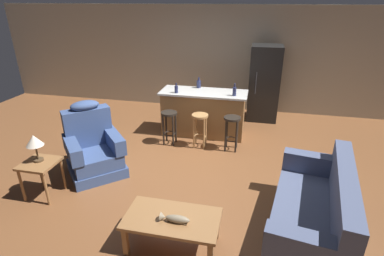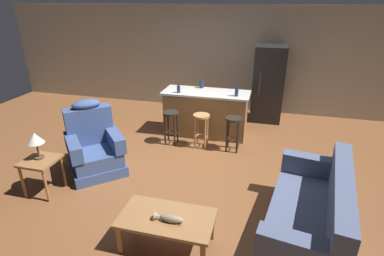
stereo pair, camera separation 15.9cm
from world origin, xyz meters
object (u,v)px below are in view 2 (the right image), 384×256
coffee_table (167,221)px  table_lamp (35,139)px  kitchen_island (206,113)px  bottle_wine_dark (201,84)px  end_table (41,165)px  bar_stool_left (171,122)px  bottle_short_amber (237,92)px  couch (311,216)px  bottle_tall_green (179,89)px  fish_figurine (169,218)px  recliner_near_lamp (94,147)px  bar_stool_right (233,128)px  refrigerator (268,84)px  bar_stool_middle (201,125)px

coffee_table → table_lamp: bearing=164.7°
kitchen_island → bottle_wine_dark: bearing=121.3°
end_table → kitchen_island: 3.32m
bar_stool_left → bottle_short_amber: (1.21, 0.49, 0.57)m
couch → bottle_wine_dark: 3.70m
couch → bottle_tall_green: (-2.41, 2.53, 0.69)m
fish_figurine → bar_stool_left: bearing=107.7°
kitchen_island → bottle_short_amber: (0.64, -0.14, 0.57)m
recliner_near_lamp → kitchen_island: size_ratio=0.67×
couch → bar_stool_right: bearing=-50.6°
coffee_table → table_lamp: size_ratio=2.68×
couch → refrigerator: bearing=-71.1°
coffee_table → refrigerator: 4.61m
recliner_near_lamp → bar_stool_right: bearing=78.1°
couch → bar_stool_middle: 2.80m
bottle_wine_dark → coffee_table: bearing=-83.5°
couch → bar_stool_right: size_ratio=2.96×
bar_stool_middle → bottle_wine_dark: bottle_wine_dark is taller
bar_stool_middle → bar_stool_right: size_ratio=1.00×
bar_stool_right → bottle_wine_dark: (-0.83, 0.89, 0.57)m
end_table → refrigerator: 5.03m
couch → refrigerator: size_ratio=1.14×
bar_stool_left → bottle_tall_green: (0.04, 0.42, 0.56)m
fish_figurine → bottle_short_amber: (0.35, 3.20, 0.58)m
recliner_near_lamp → coffee_table: bearing=9.8°
couch → bar_stool_left: (-2.45, 2.11, 0.13)m
fish_figurine → bottle_tall_green: 3.29m
fish_figurine → bottle_short_amber: size_ratio=1.37×
bar_stool_left → bar_stool_right: size_ratio=1.00×
bar_stool_middle → bottle_tall_green: size_ratio=3.31×
recliner_near_lamp → table_lamp: 0.98m
coffee_table → bottle_short_amber: bearing=82.7°
bar_stool_right → refrigerator: (0.56, 1.83, 0.41)m
couch → bottle_short_amber: bearing=-55.0°
table_lamp → bottle_wine_dark: size_ratio=1.79×
fish_figurine → kitchen_island: bearing=95.0°
coffee_table → bar_stool_left: bar_stool_left is taller
end_table → bar_stool_left: size_ratio=0.82×
couch → kitchen_island: bearing=-46.0°
kitchen_island → bottle_tall_green: size_ratio=8.77×
couch → refrigerator: (-0.65, 3.94, 0.54)m
table_lamp → end_table: bearing=-47.4°
couch → refrigerator: 4.03m
coffee_table → recliner_near_lamp: bearing=142.3°
coffee_table → bottle_short_amber: (0.40, 3.13, 0.68)m
kitchen_island → bottle_tall_green: 0.79m
couch → end_table: bearing=9.1°
bottle_short_amber → bar_stool_middle: bearing=-140.6°
bar_stool_middle → refrigerator: (1.18, 1.83, 0.41)m
coffee_table → table_lamp: (-2.18, 0.60, 0.50)m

